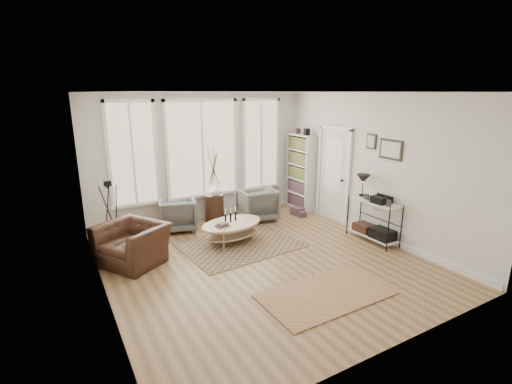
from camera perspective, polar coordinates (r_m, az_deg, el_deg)
room at (r=6.26m, az=1.18°, el=1.49°), size 5.50×5.54×2.90m
bay_window at (r=8.59m, az=-8.24°, el=6.28°), size 4.14×0.12×2.24m
door at (r=8.70m, az=11.85°, el=2.97°), size 0.09×1.06×2.22m
bookcase at (r=9.46m, az=6.89°, el=3.11°), size 0.31×0.85×2.06m
low_shelf at (r=7.73m, az=17.62°, el=-3.63°), size 0.38×1.08×1.30m
wall_art at (r=7.59m, az=19.31°, el=6.51°), size 0.04×0.88×0.44m
rug_main at (r=7.37m, az=-2.47°, el=-8.04°), size 2.31×1.80×0.01m
rug_runner at (r=5.77m, az=10.61°, el=-15.17°), size 1.94×1.09×0.01m
coffee_table at (r=7.38m, az=-3.77°, el=-5.40°), size 1.44×1.07×0.60m
armchair_left at (r=8.20m, az=-11.96°, el=-3.33°), size 0.94×0.95×0.71m
armchair_right at (r=8.66m, az=0.19°, el=-1.86°), size 0.90×0.92×0.75m
side_table at (r=8.43m, az=-6.53°, el=1.08°), size 0.43×0.43×1.82m
vase at (r=8.36m, az=-6.21°, el=0.31°), size 0.28×0.28×0.26m
accent_chair at (r=6.85m, az=-18.51°, el=-7.58°), size 1.41×1.37×0.70m
tripod_camera at (r=7.61m, az=-21.41°, el=-3.58°), size 0.46×0.46×1.30m
book_stack_near at (r=9.13m, az=6.39°, el=-2.93°), size 0.26×0.32×0.18m
book_stack_far at (r=9.01m, az=6.98°, el=-3.33°), size 0.22×0.25×0.14m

